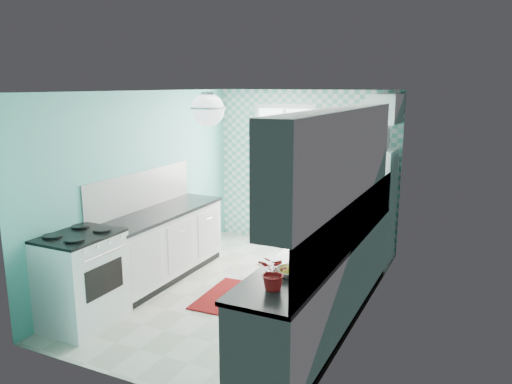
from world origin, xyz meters
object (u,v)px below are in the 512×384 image
at_px(fruit_bowl, 290,272).
at_px(microwave, 370,139).
at_px(fridge, 367,206).
at_px(potted_plant, 275,273).
at_px(ceiling_light, 208,109).
at_px(stove, 81,278).
at_px(sink, 354,218).

relative_size(fruit_bowl, microwave, 0.52).
bearing_deg(microwave, fridge, 52.89).
relative_size(fruit_bowl, potted_plant, 0.88).
xyz_separation_m(ceiling_light, potted_plant, (1.20, -1.00, -1.23)).
relative_size(stove, sink, 1.87).
bearing_deg(stove, microwave, 51.27).
bearing_deg(microwave, stove, 54.03).
bearing_deg(fruit_bowl, stove, -178.31).
bearing_deg(ceiling_light, stove, -148.74).
distance_m(fridge, stove, 4.04).
xyz_separation_m(fridge, sink, (0.09, -1.07, 0.09)).
bearing_deg(sink, fruit_bowl, -92.39).
relative_size(sink, microwave, 1.06).
bearing_deg(ceiling_light, potted_plant, -39.89).
xyz_separation_m(fruit_bowl, microwave, (-0.09, 3.23, 0.85)).
bearing_deg(potted_plant, microwave, 91.44).
relative_size(sink, potted_plant, 1.79).
bearing_deg(microwave, ceiling_light, 65.67).
bearing_deg(potted_plant, fridge, 91.45).
bearing_deg(sink, ceiling_light, -130.95).
distance_m(ceiling_light, fridge, 3.17).
bearing_deg(fruit_bowl, fridge, 91.60).
bearing_deg(microwave, potted_plant, 90.43).
distance_m(ceiling_light, fruit_bowl, 1.92).
xyz_separation_m(ceiling_light, fridge, (1.11, 2.57, -1.48)).
height_order(fridge, stove, fridge).
bearing_deg(stove, fridge, 51.27).
xyz_separation_m(stove, sink, (2.40, 2.23, 0.40)).
xyz_separation_m(ceiling_light, microwave, (1.11, 2.57, -0.50)).
xyz_separation_m(fruit_bowl, potted_plant, (0.00, -0.35, 0.12)).
bearing_deg(microwave, fruit_bowl, 90.58).
xyz_separation_m(ceiling_light, stove, (-1.20, -0.73, -1.80)).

